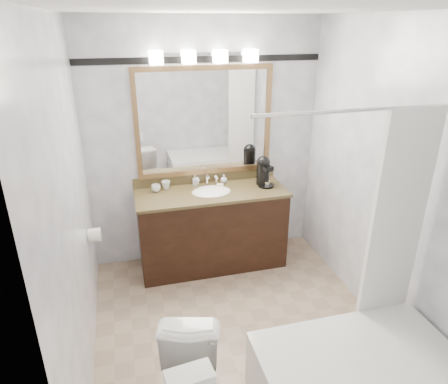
# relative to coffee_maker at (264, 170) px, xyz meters

# --- Properties ---
(room) EXTENTS (2.42, 2.62, 2.52)m
(room) POSITION_rel_coffee_maker_xyz_m (-0.56, -1.05, 0.24)
(room) COLOR gray
(room) RESTS_ON ground
(vanity) EXTENTS (1.53, 0.58, 0.97)m
(vanity) POSITION_rel_coffee_maker_xyz_m (-0.56, -0.03, -0.57)
(vanity) COLOR black
(vanity) RESTS_ON ground
(mirror) EXTENTS (1.40, 0.04, 1.10)m
(mirror) POSITION_rel_coffee_maker_xyz_m (-0.56, 0.24, 0.49)
(mirror) COLOR olive
(mirror) RESTS_ON room
(vanity_light_bar) EXTENTS (1.02, 0.14, 0.12)m
(vanity_light_bar) POSITION_rel_coffee_maker_xyz_m (-0.56, 0.18, 1.12)
(vanity_light_bar) COLOR silver
(vanity_light_bar) RESTS_ON room
(accent_stripe) EXTENTS (2.40, 0.01, 0.06)m
(accent_stripe) POSITION_rel_coffee_maker_xyz_m (-0.56, 0.25, 1.09)
(accent_stripe) COLOR black
(accent_stripe) RESTS_ON room
(bathtub) EXTENTS (1.30, 0.75, 1.96)m
(bathtub) POSITION_rel_coffee_maker_xyz_m (-0.01, -1.95, -0.73)
(bathtub) COLOR white
(bathtub) RESTS_ON ground
(tp_roll) EXTENTS (0.11, 0.12, 0.12)m
(tp_roll) POSITION_rel_coffee_maker_xyz_m (-1.70, -0.38, -0.31)
(tp_roll) COLOR white
(tp_roll) RESTS_ON room
(tissue_box) EXTENTS (0.26, 0.16, 0.10)m
(tissue_box) POSITION_rel_coffee_maker_xyz_m (-1.17, -2.17, -0.27)
(tissue_box) COLOR white
(tissue_box) RESTS_ON toilet
(coffee_maker) EXTENTS (0.17, 0.20, 0.32)m
(coffee_maker) POSITION_rel_coffee_maker_xyz_m (0.00, 0.00, 0.00)
(coffee_maker) COLOR black
(coffee_maker) RESTS_ON vanity
(cup_left) EXTENTS (0.11, 0.11, 0.07)m
(cup_left) POSITION_rel_coffee_maker_xyz_m (-1.10, 0.11, -0.13)
(cup_left) COLOR white
(cup_left) RESTS_ON vanity
(cup_right) EXTENTS (0.10, 0.10, 0.08)m
(cup_right) POSITION_rel_coffee_maker_xyz_m (-1.00, 0.16, -0.12)
(cup_right) COLOR white
(cup_right) RESTS_ON vanity
(soap_bottle_a) EXTENTS (0.06, 0.06, 0.10)m
(soap_bottle_a) POSITION_rel_coffee_maker_xyz_m (-0.69, 0.19, -0.11)
(soap_bottle_a) COLOR white
(soap_bottle_a) RESTS_ON vanity
(soap_bottle_b) EXTENTS (0.08, 0.08, 0.09)m
(soap_bottle_b) POSITION_rel_coffee_maker_xyz_m (-0.38, 0.16, -0.12)
(soap_bottle_b) COLOR white
(soap_bottle_b) RESTS_ON vanity
(soap_bar) EXTENTS (0.08, 0.06, 0.02)m
(soap_bar) POSITION_rel_coffee_maker_xyz_m (-0.44, 0.09, -0.15)
(soap_bar) COLOR beige
(soap_bar) RESTS_ON vanity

